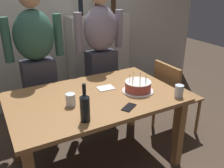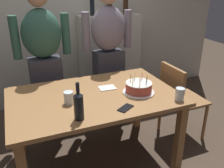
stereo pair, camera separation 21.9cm
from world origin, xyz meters
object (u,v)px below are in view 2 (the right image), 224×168
birthday_cake (139,88)px  person_man_bearded (45,62)px  water_glass_far (69,98)px  dining_chair (178,96)px  person_woman_cardigan (108,54)px  cell_phone (126,108)px  napkin_stack (107,88)px  water_glass_near (180,94)px  wine_bottle (79,105)px

birthday_cake → person_man_bearded: 1.10m
water_glass_far → dining_chair: size_ratio=0.12×
person_woman_cardigan → cell_phone: bearing=75.4°
water_glass_far → person_man_bearded: person_man_bearded is taller
person_man_bearded → napkin_stack: bearing=127.2°
water_glass_near → dining_chair: 0.61m
water_glass_far → cell_phone: (0.40, -0.26, -0.05)m
napkin_stack → water_glass_near: bearing=-44.0°
water_glass_far → cell_phone: water_glass_far is taller
person_woman_cardigan → napkin_stack: bearing=67.1°
dining_chair → person_man_bearded: bearing=62.7°
dining_chair → cell_phone: bearing=115.4°
water_glass_far → person_man_bearded: bearing=95.1°
napkin_stack → water_glass_far: bearing=-157.8°
water_glass_far → person_woman_cardigan: (0.68, 0.80, 0.08)m
cell_phone → dining_chair: (0.83, 0.39, -0.23)m
person_woman_cardigan → water_glass_near: bearing=101.1°
wine_bottle → water_glass_near: bearing=-1.7°
napkin_stack → dining_chair: size_ratio=0.18×
water_glass_near → water_glass_far: (-0.90, 0.30, -0.00)m
water_glass_near → person_man_bearded: bearing=131.2°
cell_phone → person_woman_cardigan: 1.11m
birthday_cake → person_woman_cardigan: size_ratio=0.18×
water_glass_near → person_woman_cardigan: bearing=101.1°
water_glass_near → cell_phone: 0.50m
water_glass_near → dining_chair: bearing=52.2°
wine_bottle → napkin_stack: size_ratio=1.88×
water_glass_near → dining_chair: size_ratio=0.13×
water_glass_far → person_woman_cardigan: size_ratio=0.06×
water_glass_far → cell_phone: size_ratio=0.73×
cell_phone → napkin_stack: 0.43m
cell_phone → water_glass_near: bearing=-35.8°
person_man_bearded → person_woman_cardigan: 0.75m
napkin_stack → person_man_bearded: (-0.48, 0.64, 0.13)m
birthday_cake → person_man_bearded: (-0.71, 0.84, 0.08)m
person_man_bearded → dining_chair: bearing=152.7°
dining_chair → water_glass_far: bearing=96.0°
cell_phone → person_man_bearded: person_man_bearded is taller
wine_bottle → cell_phone: wine_bottle is taller
water_glass_far → person_woman_cardigan: bearing=49.8°
person_man_bearded → person_woman_cardigan: size_ratio=1.00×
water_glass_far → napkin_stack: 0.45m
birthday_cake → wine_bottle: wine_bottle is taller
water_glass_near → person_man_bearded: size_ratio=0.07×
water_glass_near → wine_bottle: wine_bottle is taller
water_glass_near → dining_chair: dining_chair is taller
cell_phone → person_woman_cardigan: size_ratio=0.09×
birthday_cake → dining_chair: 0.67m
person_woman_cardigan → wine_bottle: bearing=58.3°
water_glass_near → napkin_stack: water_glass_near is taller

